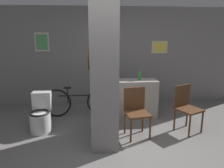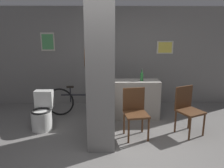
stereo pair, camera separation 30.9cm
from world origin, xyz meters
name	(u,v)px [view 1 (the left image)]	position (x,y,z in m)	size (l,w,h in m)	color
ground_plane	(114,153)	(0.00, 0.00, 0.00)	(14.00, 14.00, 0.00)	slate
wall_back	(104,57)	(0.00, 2.63, 1.30)	(8.00, 0.09, 2.60)	gray
pillar_center	(103,70)	(-0.15, 0.54, 1.30)	(0.48, 1.09, 2.60)	gray
counter_shelf	(129,99)	(0.51, 1.55, 0.44)	(1.27, 0.44, 0.88)	gray
toilet	(41,116)	(-1.38, 0.99, 0.31)	(0.41, 0.57, 0.76)	silver
chair_near_pillar	(136,110)	(0.49, 0.61, 0.52)	(0.48, 0.48, 0.93)	#4C2D19
chair_by_doorway	(186,106)	(1.53, 0.73, 0.52)	(0.57, 0.57, 0.93)	#4C2D19
bicycle	(79,102)	(-0.65, 1.70, 0.35)	(1.70, 0.42, 0.72)	black
bottle_tall	(139,76)	(0.74, 1.54, 0.98)	(0.07, 0.07, 0.26)	#267233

